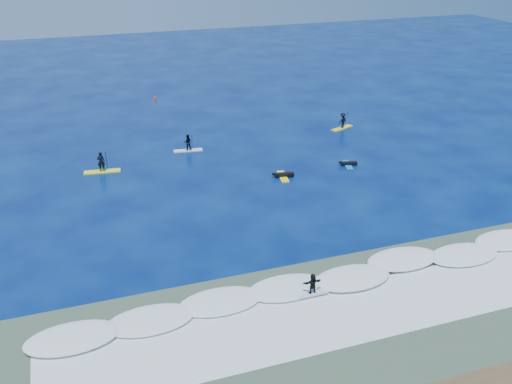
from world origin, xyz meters
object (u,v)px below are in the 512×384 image
object	(u,v)px
prone_paddler_far	(348,164)
wave_surfer	(313,285)
sup_paddler_center	(188,144)
prone_paddler_near	(283,175)
marker_buoy	(155,99)
sup_paddler_left	(101,165)
sup_paddler_right	(342,122)

from	to	relation	value
prone_paddler_far	wave_surfer	xyz separation A→B (m)	(-11.00, -16.78, 0.61)
sup_paddler_center	wave_surfer	world-z (taller)	sup_paddler_center
sup_paddler_center	prone_paddler_near	xyz separation A→B (m)	(6.15, -8.59, -0.53)
marker_buoy	sup_paddler_center	bearing A→B (deg)	-90.15
sup_paddler_left	prone_paddler_far	size ratio (longest dim) A/B	1.44
sup_paddler_center	prone_paddler_far	bearing A→B (deg)	-25.18
sup_paddler_right	prone_paddler_near	distance (m)	14.25
prone_paddler_near	wave_surfer	world-z (taller)	wave_surfer
sup_paddler_center	prone_paddler_far	distance (m)	14.89
sup_paddler_right	wave_surfer	size ratio (longest dim) A/B	1.55
prone_paddler_far	prone_paddler_near	bearing A→B (deg)	109.59
sup_paddler_right	prone_paddler_far	bearing A→B (deg)	-136.77
sup_paddler_left	sup_paddler_center	xyz separation A→B (m)	(8.08, 2.50, 0.03)
sup_paddler_left	prone_paddler_near	xyz separation A→B (m)	(14.24, -6.09, -0.50)
sup_paddler_center	wave_surfer	xyz separation A→B (m)	(1.48, -24.87, 0.06)
wave_surfer	marker_buoy	xyz separation A→B (m)	(-1.44, 42.53, -0.46)
sup_paddler_left	sup_paddler_right	size ratio (longest dim) A/B	1.11
marker_buoy	prone_paddler_near	bearing A→B (deg)	-76.90
sup_paddler_left	wave_surfer	bearing A→B (deg)	-59.71
marker_buoy	prone_paddler_far	bearing A→B (deg)	-64.22
sup_paddler_left	marker_buoy	xyz separation A→B (m)	(8.13, 20.15, -0.37)
prone_paddler_near	sup_paddler_center	bearing A→B (deg)	45.75
prone_paddler_far	wave_surfer	distance (m)	20.07
sup_paddler_center	prone_paddler_far	world-z (taller)	sup_paddler_center
sup_paddler_right	sup_paddler_center	bearing A→B (deg)	161.07
wave_surfer	sup_paddler_center	bearing A→B (deg)	93.04
sup_paddler_right	prone_paddler_near	world-z (taller)	sup_paddler_right
prone_paddler_near	wave_surfer	bearing A→B (deg)	174.15
sup_paddler_center	sup_paddler_right	xyz separation A→B (m)	(16.59, 1.09, 0.05)
sup_paddler_left	prone_paddler_far	bearing A→B (deg)	-8.09
sup_paddler_right	sup_paddler_left	bearing A→B (deg)	165.59
wave_surfer	marker_buoy	bearing A→B (deg)	91.56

